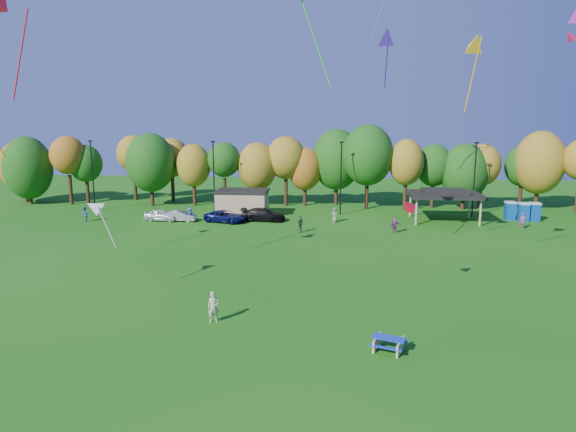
# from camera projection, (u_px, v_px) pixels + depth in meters

# --- Properties ---
(ground) EXTENTS (160.00, 160.00, 0.00)m
(ground) POSITION_uv_depth(u_px,v_px,m) (301.00, 364.00, 25.24)
(ground) COLOR #19600F
(ground) RESTS_ON ground
(tree_line) EXTENTS (93.57, 10.55, 11.15)m
(tree_line) POSITION_uv_depth(u_px,v_px,m) (318.00, 163.00, 68.70)
(tree_line) COLOR black
(tree_line) RESTS_ON ground
(lamp_posts) EXTENTS (64.50, 0.25, 9.09)m
(lamp_posts) POSITION_uv_depth(u_px,v_px,m) (341.00, 176.00, 63.22)
(lamp_posts) COLOR black
(lamp_posts) RESTS_ON ground
(utility_building) EXTENTS (6.30, 4.30, 3.25)m
(utility_building) POSITION_uv_depth(u_px,v_px,m) (242.00, 203.00, 63.02)
(utility_building) COLOR tan
(utility_building) RESTS_ON ground
(pavilion) EXTENTS (8.20, 6.20, 3.77)m
(pavilion) POSITION_uv_depth(u_px,v_px,m) (445.00, 194.00, 59.45)
(pavilion) COLOR tan
(pavilion) RESTS_ON ground
(porta_potties) EXTENTS (3.75, 1.90, 2.18)m
(porta_potties) POSITION_uv_depth(u_px,v_px,m) (522.00, 211.00, 60.28)
(porta_potties) COLOR #0B449A
(porta_potties) RESTS_ON ground
(picnic_table) EXTENTS (2.08, 1.90, 0.74)m
(picnic_table) POSITION_uv_depth(u_px,v_px,m) (388.00, 343.00, 26.63)
(picnic_table) COLOR tan
(picnic_table) RESTS_ON ground
(kite_flyer) EXTENTS (0.80, 0.67, 1.89)m
(kite_flyer) POSITION_uv_depth(u_px,v_px,m) (214.00, 307.00, 30.26)
(kite_flyer) COLOR #C4BA93
(kite_flyer) RESTS_ON ground
(car_a) EXTENTS (4.26, 2.10, 1.40)m
(car_a) POSITION_uv_depth(u_px,v_px,m) (162.00, 215.00, 60.21)
(car_a) COLOR silver
(car_a) RESTS_ON ground
(car_b) EXTENTS (3.82, 1.35, 1.26)m
(car_b) POSITION_uv_depth(u_px,v_px,m) (180.00, 216.00, 59.98)
(car_b) COLOR #A1A1A6
(car_b) RESTS_ON ground
(car_c) EXTENTS (5.32, 3.57, 1.36)m
(car_c) POSITION_uv_depth(u_px,v_px,m) (225.00, 216.00, 59.40)
(car_c) COLOR #0C114C
(car_c) RESTS_ON ground
(car_d) EXTENTS (5.38, 2.60, 1.51)m
(car_d) POSITION_uv_depth(u_px,v_px,m) (263.00, 215.00, 60.16)
(car_d) COLOR black
(car_d) RESTS_ON ground
(far_person_0) EXTENTS (0.86, 1.21, 1.70)m
(far_person_0) POSITION_uv_depth(u_px,v_px,m) (190.00, 214.00, 59.67)
(far_person_0) COLOR #465A9A
(far_person_0) RESTS_ON ground
(far_person_1) EXTENTS (1.01, 1.08, 1.77)m
(far_person_1) POSITION_uv_depth(u_px,v_px,m) (85.00, 214.00, 59.74)
(far_person_1) COLOR #4B57A6
(far_person_1) RESTS_ON ground
(far_person_2) EXTENTS (0.73, 0.74, 1.72)m
(far_person_2) POSITION_uv_depth(u_px,v_px,m) (522.00, 221.00, 55.96)
(far_person_2) COLOR #9D4A66
(far_person_2) RESTS_ON ground
(far_person_3) EXTENTS (0.94, 0.99, 1.70)m
(far_person_3) POSITION_uv_depth(u_px,v_px,m) (334.00, 215.00, 59.42)
(far_person_3) COLOR #768158
(far_person_3) RESTS_ON ground
(far_person_4) EXTENTS (1.52, 1.27, 1.64)m
(far_person_4) POSITION_uv_depth(u_px,v_px,m) (395.00, 225.00, 53.86)
(far_person_4) COLOR #983F85
(far_person_4) RESTS_ON ground
(far_person_5) EXTENTS (0.88, 1.15, 1.82)m
(far_person_5) POSITION_uv_depth(u_px,v_px,m) (300.00, 224.00, 54.19)
(far_person_5) COLOR #577749
(far_person_5) RESTS_ON ground
(kite_0) EXTENTS (2.24, 1.32, 3.51)m
(kite_0) POSITION_uv_depth(u_px,v_px,m) (94.00, 208.00, 34.13)
(kite_0) COLOR #B4B4B4
(kite_2) EXTENTS (1.41, 2.86, 4.59)m
(kite_2) POSITION_uv_depth(u_px,v_px,m) (386.00, 36.00, 37.14)
(kite_2) COLOR #3E1B95
(kite_3) EXTENTS (1.53, 3.84, 6.44)m
(kite_3) POSITION_uv_depth(u_px,v_px,m) (1.00, 2.00, 29.39)
(kite_3) COLOR red
(kite_7) EXTENTS (1.55, 1.43, 1.24)m
(kite_7) POSITION_uv_depth(u_px,v_px,m) (408.00, 206.00, 33.02)
(kite_7) COLOR red
(kite_10) EXTENTS (1.40, 1.11, 1.30)m
(kite_10) POSITION_uv_depth(u_px,v_px,m) (570.00, 36.00, 43.71)
(kite_10) COLOR #BC1637
(kite_12) EXTENTS (1.78, 3.42, 5.54)m
(kite_12) POSITION_uv_depth(u_px,v_px,m) (475.00, 43.00, 34.08)
(kite_12) COLOR #F5A619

